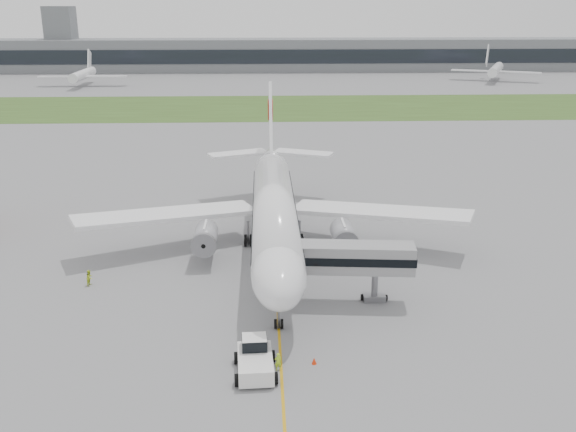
{
  "coord_description": "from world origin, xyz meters",
  "views": [
    {
      "loc": [
        -1.35,
        -68.16,
        28.51
      ],
      "look_at": [
        1.56,
        2.0,
        5.34
      ],
      "focal_mm": 40.0,
      "sensor_mm": 36.0,
      "label": 1
    }
  ],
  "objects_px": {
    "jet_bridge": "(339,259)",
    "ground_crew_near": "(278,362)",
    "airliner": "(274,206)",
    "pushback_tug": "(255,358)"
  },
  "relations": [
    {
      "from": "airliner",
      "to": "ground_crew_near",
      "type": "relative_size",
      "value": 34.21
    },
    {
      "from": "jet_bridge",
      "to": "ground_crew_near",
      "type": "relative_size",
      "value": 8.88
    },
    {
      "from": "airliner",
      "to": "pushback_tug",
      "type": "distance_m",
      "value": 27.52
    },
    {
      "from": "pushback_tug",
      "to": "jet_bridge",
      "type": "bearing_deg",
      "value": 53.47
    },
    {
      "from": "jet_bridge",
      "to": "ground_crew_near",
      "type": "distance_m",
      "value": 14.47
    },
    {
      "from": "jet_bridge",
      "to": "pushback_tug",
      "type": "bearing_deg",
      "value": -118.4
    },
    {
      "from": "airliner",
      "to": "ground_crew_near",
      "type": "bearing_deg",
      "value": -90.54
    },
    {
      "from": "jet_bridge",
      "to": "ground_crew_near",
      "type": "bearing_deg",
      "value": -112.07
    },
    {
      "from": "airliner",
      "to": "ground_crew_near",
      "type": "xyz_separation_m",
      "value": [
        -0.25,
        -27.03,
        -4.87
      ]
    },
    {
      "from": "pushback_tug",
      "to": "ground_crew_near",
      "type": "xyz_separation_m",
      "value": [
        1.87,
        0.04,
        -0.39
      ]
    }
  ]
}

